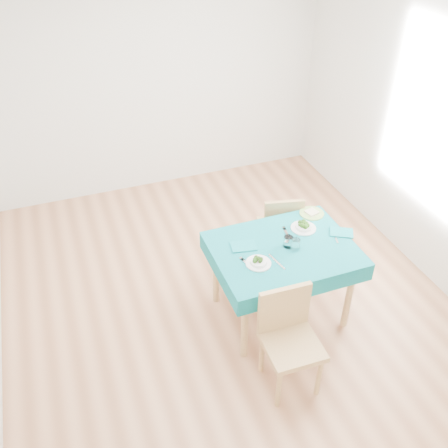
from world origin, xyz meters
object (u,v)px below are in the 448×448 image
object	(u,v)px
bowl_far	(304,226)
side_plate	(312,213)
bowl_near	(259,261)
chair_far	(278,225)
table	(281,281)
chair_near	(293,338)

from	to	relation	value
bowl_far	side_plate	xyz separation A→B (m)	(0.18, 0.18, -0.03)
bowl_near	side_plate	world-z (taller)	bowl_near
bowl_near	side_plate	xyz separation A→B (m)	(0.74, 0.47, -0.03)
chair_far	bowl_near	xyz separation A→B (m)	(-0.57, -0.78, 0.33)
chair_far	bowl_far	size ratio (longest dim) A/B	4.20
table	bowl_near	bearing A→B (deg)	-157.95
chair_near	chair_far	world-z (taller)	chair_near
bowl_far	side_plate	world-z (taller)	bowl_far
table	chair_far	world-z (taller)	chair_far
bowl_near	bowl_far	xyz separation A→B (m)	(0.56, 0.29, 0.00)
bowl_near	bowl_far	world-z (taller)	bowl_far
chair_near	side_plate	bearing A→B (deg)	58.58
table	side_plate	xyz separation A→B (m)	(0.46, 0.36, 0.38)
bowl_near	side_plate	bearing A→B (deg)	32.59
side_plate	bowl_near	bearing A→B (deg)	-147.41
chair_far	side_plate	world-z (taller)	chair_far
bowl_far	chair_far	bearing A→B (deg)	88.55
side_plate	table	bearing A→B (deg)	-141.92
side_plate	bowl_far	bearing A→B (deg)	-135.44
chair_near	side_plate	distance (m)	1.31
table	bowl_near	xyz separation A→B (m)	(-0.28, -0.11, 0.41)
table	chair_near	bearing A→B (deg)	-109.51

